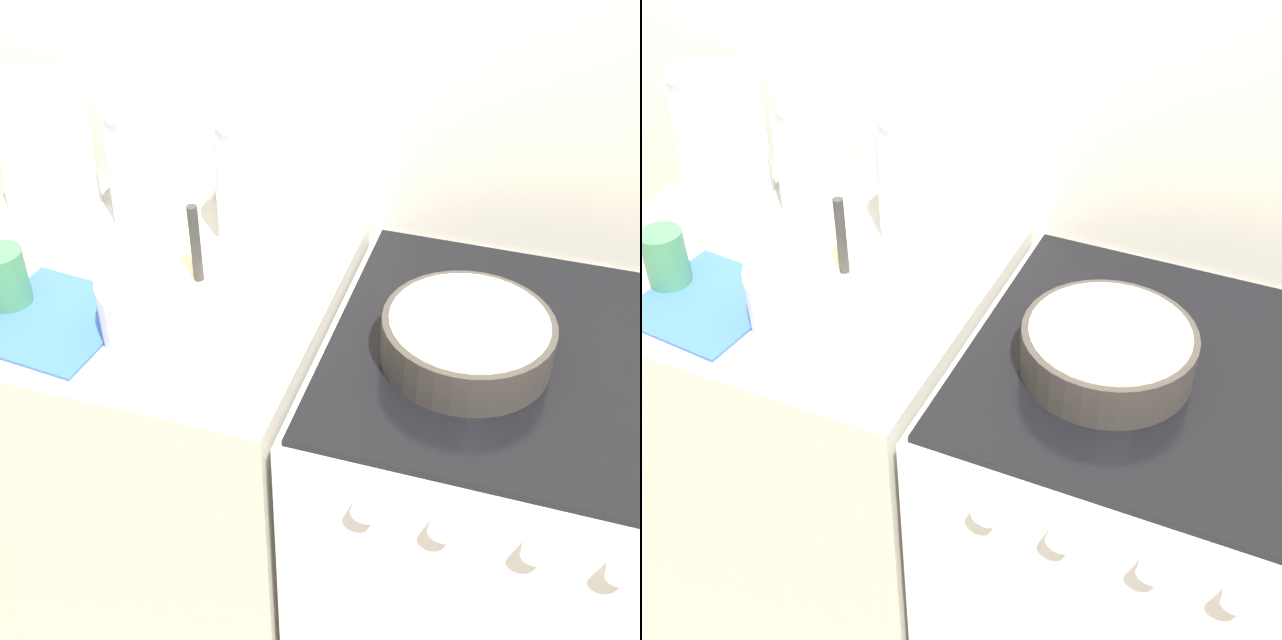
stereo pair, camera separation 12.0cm
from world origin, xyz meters
TOP-DOWN VIEW (x-y plane):
  - wall_back at (0.00, 0.62)m, footprint 4.45×0.05m
  - countertop_cabinet at (-0.36, 0.30)m, footprint 0.72×0.59m
  - stove at (0.33, 0.30)m, footprint 0.63×0.61m
  - mixing_bowl at (-0.21, 0.19)m, footprint 0.24×0.24m
  - baking_pan at (0.24, 0.26)m, footprint 0.26×0.26m
  - storage_jar_left at (-0.60, 0.48)m, footprint 0.18×0.18m
  - storage_jar_middle at (-0.40, 0.48)m, footprint 0.14×0.14m
  - storage_jar_right at (-0.19, 0.48)m, footprint 0.14×0.14m
  - tin_can at (-0.51, 0.17)m, footprint 0.07×0.07m
  - recipe_page at (-0.41, 0.15)m, footprint 0.24×0.25m

SIDE VIEW (x-z plane):
  - stove at x=0.33m, z-range 0.00..0.93m
  - countertop_cabinet at x=-0.36m, z-range 0.00..0.93m
  - recipe_page at x=-0.41m, z-range 0.93..0.94m
  - baking_pan at x=0.24m, z-range 0.93..1.01m
  - tin_can at x=-0.51m, z-range 0.93..1.04m
  - mixing_bowl at x=-0.21m, z-range 0.88..1.12m
  - storage_jar_middle at x=-0.40m, z-range 0.92..1.14m
  - storage_jar_right at x=-0.19m, z-range 0.92..1.15m
  - storage_jar_left at x=-0.60m, z-range 0.91..1.16m
  - wall_back at x=0.00m, z-range 0.00..2.40m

